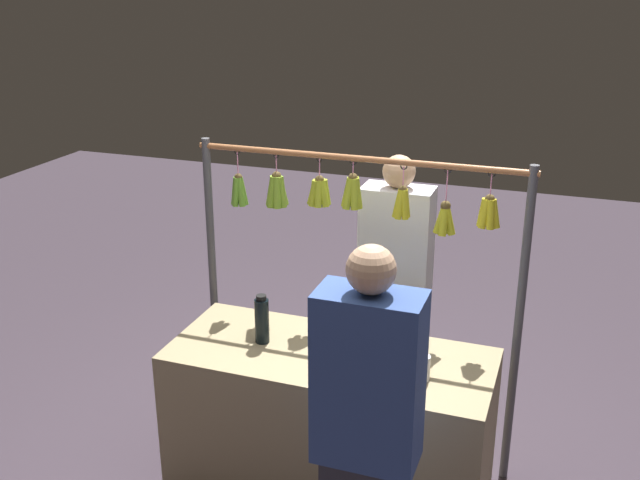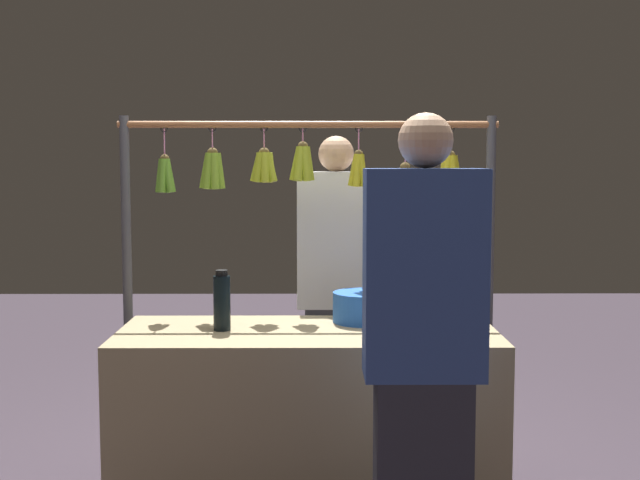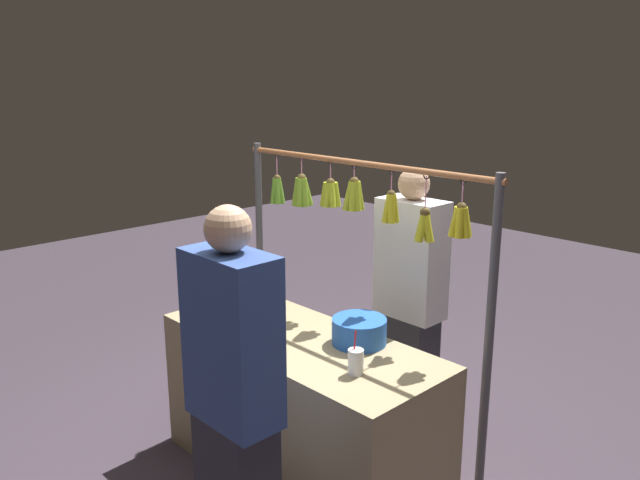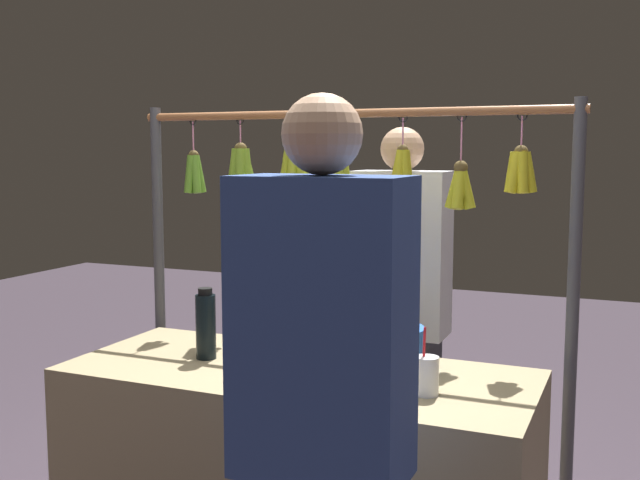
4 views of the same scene
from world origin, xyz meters
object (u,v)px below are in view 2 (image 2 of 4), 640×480
blue_bucket (364,307)px  drink_cup (423,320)px  customer_person (423,367)px  water_bottle (222,302)px  vendor_person (336,300)px

blue_bucket → drink_cup: (-0.22, 0.27, -0.01)m
blue_bucket → customer_person: customer_person is taller
water_bottle → vendor_person: 0.89m
blue_bucket → drink_cup: bearing=130.1°
customer_person → blue_bucket: bearing=-80.8°
blue_bucket → drink_cup: drink_cup is taller
blue_bucket → customer_person: bearing=99.2°
blue_bucket → vendor_person: bearing=-78.5°
blue_bucket → vendor_person: 0.57m
vendor_person → water_bottle: bearing=55.6°
water_bottle → customer_person: 1.05m
water_bottle → drink_cup: 0.84m
vendor_person → customer_person: size_ratio=0.98×
drink_cup → customer_person: (0.08, 0.63, -0.04)m
vendor_person → customer_person: (-0.26, 1.45, 0.02)m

